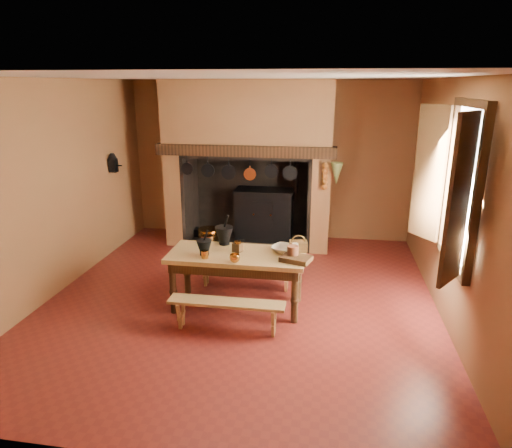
{
  "coord_description": "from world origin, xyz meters",
  "views": [
    {
      "loc": [
        1.08,
        -5.36,
        2.72
      ],
      "look_at": [
        0.15,
        0.3,
        0.96
      ],
      "focal_mm": 32.0,
      "sensor_mm": 36.0,
      "label": 1
    }
  ],
  "objects_px": {
    "coffee_grinder": "(238,247)",
    "mixing_bowl": "(284,249)",
    "bench_front": "(227,309)",
    "iron_range": "(265,214)",
    "wicker_basket": "(298,246)",
    "work_table": "(237,262)"
  },
  "relations": [
    {
      "from": "bench_front",
      "to": "mixing_bowl",
      "type": "height_order",
      "value": "mixing_bowl"
    },
    {
      "from": "coffee_grinder",
      "to": "mixing_bowl",
      "type": "distance_m",
      "value": 0.58
    },
    {
      "from": "work_table",
      "to": "mixing_bowl",
      "type": "bearing_deg",
      "value": 13.41
    },
    {
      "from": "work_table",
      "to": "wicker_basket",
      "type": "height_order",
      "value": "wicker_basket"
    },
    {
      "from": "iron_range",
      "to": "bench_front",
      "type": "distance_m",
      "value": 3.27
    },
    {
      "from": "iron_range",
      "to": "mixing_bowl",
      "type": "xyz_separation_m",
      "value": [
        0.61,
        -2.52,
        0.28
      ]
    },
    {
      "from": "iron_range",
      "to": "work_table",
      "type": "height_order",
      "value": "iron_range"
    },
    {
      "from": "mixing_bowl",
      "to": "work_table",
      "type": "bearing_deg",
      "value": -166.59
    },
    {
      "from": "iron_range",
      "to": "wicker_basket",
      "type": "height_order",
      "value": "iron_range"
    },
    {
      "from": "work_table",
      "to": "wicker_basket",
      "type": "relative_size",
      "value": 7.05
    },
    {
      "from": "bench_front",
      "to": "mixing_bowl",
      "type": "distance_m",
      "value": 1.06
    },
    {
      "from": "work_table",
      "to": "iron_range",
      "type": "bearing_deg",
      "value": 90.77
    },
    {
      "from": "iron_range",
      "to": "wicker_basket",
      "type": "distance_m",
      "value": 2.59
    },
    {
      "from": "iron_range",
      "to": "coffee_grinder",
      "type": "bearing_deg",
      "value": -89.21
    },
    {
      "from": "mixing_bowl",
      "to": "coffee_grinder",
      "type": "bearing_deg",
      "value": -172.49
    },
    {
      "from": "wicker_basket",
      "to": "coffee_grinder",
      "type": "bearing_deg",
      "value": -176.48
    },
    {
      "from": "bench_front",
      "to": "coffee_grinder",
      "type": "distance_m",
      "value": 0.84
    },
    {
      "from": "iron_range",
      "to": "mixing_bowl",
      "type": "height_order",
      "value": "iron_range"
    },
    {
      "from": "bench_front",
      "to": "wicker_basket",
      "type": "distance_m",
      "value": 1.21
    },
    {
      "from": "iron_range",
      "to": "work_table",
      "type": "xyz_separation_m",
      "value": [
        0.04,
        -2.65,
        0.13
      ]
    },
    {
      "from": "bench_front",
      "to": "mixing_bowl",
      "type": "bearing_deg",
      "value": 52.55
    },
    {
      "from": "work_table",
      "to": "mixing_bowl",
      "type": "height_order",
      "value": "mixing_bowl"
    }
  ]
}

